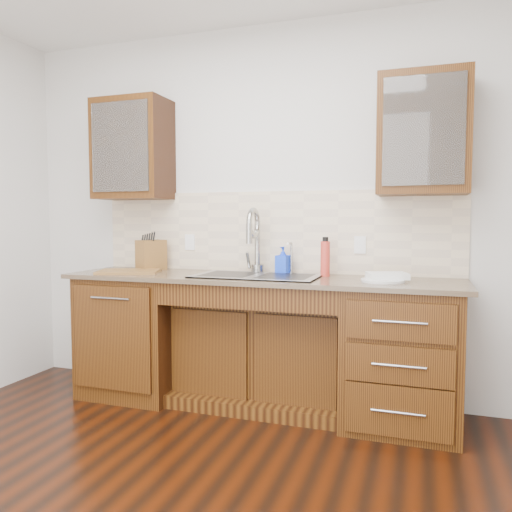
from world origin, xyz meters
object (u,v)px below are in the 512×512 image
(knife_block, at_px, (151,255))
(cutting_board, at_px, (129,271))
(soap_bottle, at_px, (283,260))
(plate, at_px, (383,280))
(water_bottle, at_px, (325,259))

(knife_block, bearing_deg, cutting_board, -76.46)
(cutting_board, bearing_deg, soap_bottle, 15.43)
(cutting_board, bearing_deg, knife_block, 78.56)
(plate, bearing_deg, knife_block, 174.05)
(water_bottle, distance_m, knife_block, 1.34)
(water_bottle, height_order, knife_block, water_bottle)
(water_bottle, relative_size, cutting_board, 0.56)
(plate, bearing_deg, cutting_board, -178.29)
(water_bottle, relative_size, knife_block, 1.04)
(plate, xyz_separation_m, knife_block, (-1.74, 0.18, 0.11))
(water_bottle, relative_size, plate, 0.89)
(water_bottle, bearing_deg, soap_bottle, 168.83)
(water_bottle, xyz_separation_m, cutting_board, (-1.39, -0.23, -0.11))
(water_bottle, xyz_separation_m, knife_block, (-1.34, -0.00, -0.00))
(knife_block, distance_m, cutting_board, 0.26)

